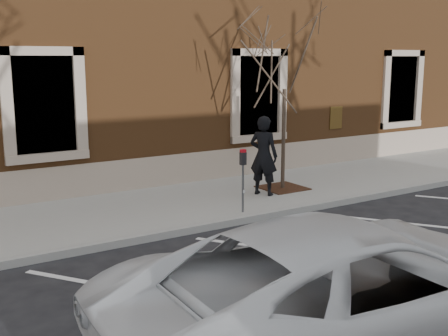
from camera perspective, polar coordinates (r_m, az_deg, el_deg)
ground at (r=11.95m, az=1.55°, el=-5.65°), size 120.00×120.00×0.00m
sidewalk_near at (r=13.36m, az=-2.65°, el=-3.51°), size 40.00×3.50×0.15m
curb_near at (r=11.89m, az=1.69°, el=-5.37°), size 40.00×0.12×0.15m
parking_stripes at (r=10.29m, az=8.48°, el=-8.57°), size 28.00×4.40×0.01m
building_civic at (r=18.38m, az=-12.32°, el=12.60°), size 40.00×8.62×8.00m
man at (r=13.63m, az=4.04°, el=1.26°), size 0.76×0.85×1.94m
parking_meter at (r=12.04m, az=1.94°, el=-0.08°), size 0.13×0.10×1.38m
tree_grate at (r=14.52m, az=5.96°, el=-2.01°), size 1.07×1.07×0.03m
sapling at (r=14.14m, az=6.22°, el=10.78°), size 2.77×2.77×4.61m
white_truck at (r=6.77m, az=12.84°, el=-11.94°), size 6.06×2.92×1.66m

